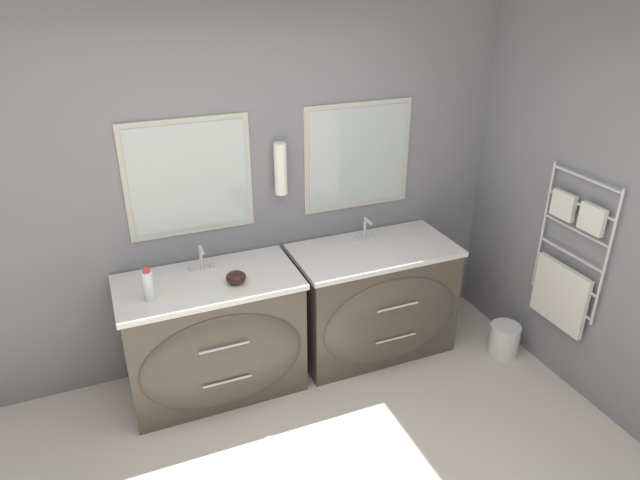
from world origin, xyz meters
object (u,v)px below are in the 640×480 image
vanity_left (214,338)px  amenity_bowl (236,277)px  vanity_right (375,301)px  waste_bin (504,339)px  toiletry_bottle (148,285)px

vanity_left → amenity_bowl: size_ratio=9.00×
vanity_left → amenity_bowl: 0.50m
vanity_right → waste_bin: (0.90, -0.44, -0.30)m
amenity_bowl → waste_bin: 2.14m
amenity_bowl → waste_bin: bearing=-10.8°
toiletry_bottle → amenity_bowl: (0.54, 0.00, -0.06)m
vanity_left → toiletry_bottle: 0.65m
amenity_bowl → vanity_left: bearing=159.3°
vanity_left → vanity_right: bearing=0.0°
amenity_bowl → vanity_right: bearing=3.4°
vanity_left → waste_bin: size_ratio=4.72×
vanity_left → amenity_bowl: amenity_bowl is taller
toiletry_bottle → amenity_bowl: bearing=0.0°
vanity_left → toiletry_bottle: size_ratio=5.47×
toiletry_bottle → vanity_left: bearing=9.6°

